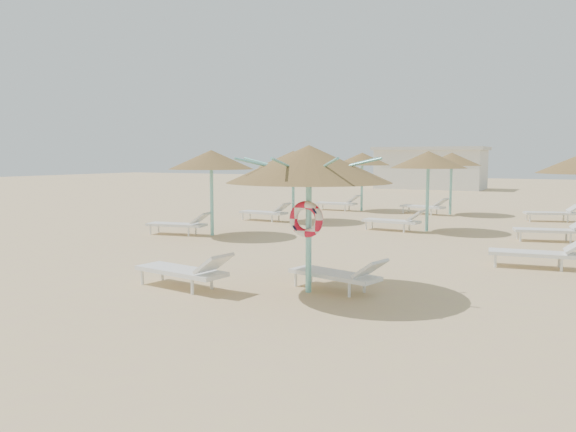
% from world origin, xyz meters
% --- Properties ---
extents(ground, '(120.00, 120.00, 0.00)m').
position_xyz_m(ground, '(0.00, 0.00, 0.00)').
color(ground, tan).
rests_on(ground, ground).
extents(main_palapa, '(2.99, 2.99, 2.68)m').
position_xyz_m(main_palapa, '(0.34, -0.06, 2.33)').
color(main_palapa, '#78D0C8').
rests_on(main_palapa, ground).
extents(lounger_main_a, '(2.12, 0.89, 0.75)m').
position_xyz_m(lounger_main_a, '(-1.81, -0.90, 0.36)').
color(lounger_main_a, white).
rests_on(lounger_main_a, ground).
extents(lounger_main_b, '(1.98, 1.00, 0.69)m').
position_xyz_m(lounger_main_b, '(0.83, 0.25, 0.33)').
color(lounger_main_b, white).
rests_on(lounger_main_b, ground).
extents(palapa_field, '(19.21, 13.10, 2.70)m').
position_xyz_m(palapa_field, '(1.29, 9.93, 2.30)').
color(palapa_field, '#78D0C8').
rests_on(palapa_field, ground).
extents(service_hut, '(8.40, 4.40, 3.25)m').
position_xyz_m(service_hut, '(-6.00, 35.00, 1.64)').
color(service_hut, silver).
rests_on(service_hut, ground).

